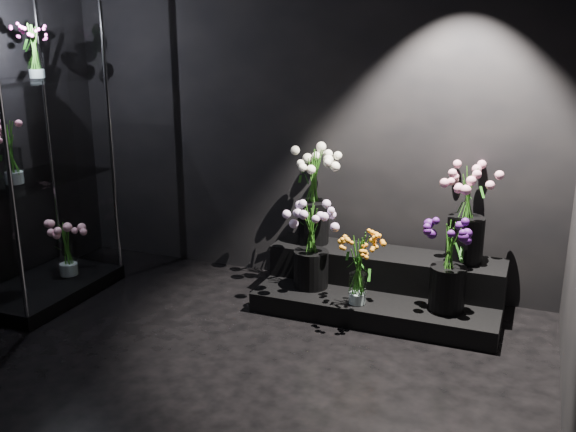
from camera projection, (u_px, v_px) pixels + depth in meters
The scene contains 12 objects.
floor at pixel (173, 399), 3.55m from camera, with size 4.00×4.00×0.00m, color black.
wall_back at pixel (301, 106), 4.95m from camera, with size 4.00×4.00×0.00m, color black.
display_riser at pixel (382, 285), 4.71m from camera, with size 1.72×0.76×0.38m.
display_case at pixel (30, 142), 4.59m from camera, with size 0.65×1.08×2.38m.
bouquet_orange_bells at pixel (358, 266), 4.37m from camera, with size 0.33×0.33×0.53m.
bouquet_lilac at pixel (311, 240), 4.64m from camera, with size 0.43×0.43×0.62m.
bouquet_purple at pixel (449, 263), 4.25m from camera, with size 0.34×0.34×0.61m.
bouquet_cream_roses at pixel (314, 189), 4.85m from camera, with size 0.51×0.51×0.73m.
bouquet_pink_roses at pixel (467, 209), 4.46m from camera, with size 0.43×0.43×0.67m.
bouquet_case_pink at pixel (11, 151), 4.44m from camera, with size 0.36×0.36×0.44m.
bouquet_case_magenta at pixel (35, 51), 4.59m from camera, with size 0.27×0.27×0.37m.
bouquet_case_base_pink at pixel (67, 248), 4.99m from camera, with size 0.40×0.40×0.42m.
Camera 1 is at (1.75, -2.67, 1.97)m, focal length 40.00 mm.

